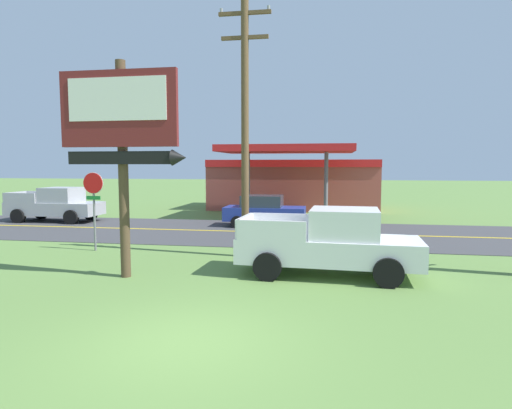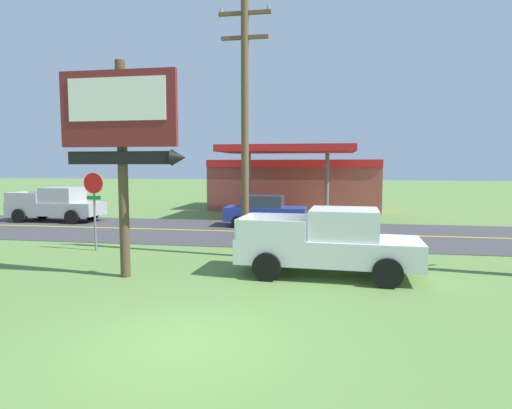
{
  "view_description": "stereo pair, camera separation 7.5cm",
  "coord_description": "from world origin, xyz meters",
  "px_view_note": "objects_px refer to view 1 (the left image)",
  "views": [
    {
      "loc": [
        2.54,
        -7.22,
        3.2
      ],
      "look_at": [
        0.0,
        8.0,
        1.8
      ],
      "focal_mm": 30.2,
      "sensor_mm": 36.0,
      "label": 1
    },
    {
      "loc": [
        2.62,
        -7.2,
        3.2
      ],
      "look_at": [
        0.0,
        8.0,
        1.8
      ],
      "focal_mm": 30.2,
      "sensor_mm": 36.0,
      "label": 2
    }
  ],
  "objects_px": {
    "motel_sign": "(122,129)",
    "utility_pole": "(245,122)",
    "gas_station": "(294,182)",
    "stop_sign": "(94,197)",
    "pickup_silver_on_road": "(56,205)",
    "car_blue_near_lane": "(264,211)",
    "pickup_white_parked_on_lawn": "(331,243)"
  },
  "relations": [
    {
      "from": "utility_pole",
      "to": "pickup_silver_on_road",
      "type": "relative_size",
      "value": 1.69
    },
    {
      "from": "pickup_white_parked_on_lawn",
      "to": "car_blue_near_lane",
      "type": "distance_m",
      "value": 10.25
    },
    {
      "from": "utility_pole",
      "to": "gas_station",
      "type": "xyz_separation_m",
      "value": [
        0.33,
        17.28,
        -2.75
      ]
    },
    {
      "from": "stop_sign",
      "to": "pickup_silver_on_road",
      "type": "height_order",
      "value": "stop_sign"
    },
    {
      "from": "motel_sign",
      "to": "stop_sign",
      "type": "xyz_separation_m",
      "value": [
        -2.98,
        3.53,
        -2.17
      ]
    },
    {
      "from": "stop_sign",
      "to": "motel_sign",
      "type": "bearing_deg",
      "value": -49.79
    },
    {
      "from": "pickup_white_parked_on_lawn",
      "to": "pickup_silver_on_road",
      "type": "xyz_separation_m",
      "value": [
        -15.4,
        9.67,
        0.0
      ]
    },
    {
      "from": "motel_sign",
      "to": "pickup_silver_on_road",
      "type": "xyz_separation_m",
      "value": [
        -9.65,
        10.96,
        -3.24
      ]
    },
    {
      "from": "pickup_silver_on_road",
      "to": "car_blue_near_lane",
      "type": "relative_size",
      "value": 1.24
    },
    {
      "from": "stop_sign",
      "to": "car_blue_near_lane",
      "type": "height_order",
      "value": "stop_sign"
    },
    {
      "from": "pickup_silver_on_road",
      "to": "car_blue_near_lane",
      "type": "bearing_deg",
      "value": 0.0
    },
    {
      "from": "gas_station",
      "to": "pickup_white_parked_on_lawn",
      "type": "distance_m",
      "value": 19.64
    },
    {
      "from": "pickup_white_parked_on_lawn",
      "to": "utility_pole",
      "type": "bearing_deg",
      "value": 143.82
    },
    {
      "from": "gas_station",
      "to": "car_blue_near_lane",
      "type": "relative_size",
      "value": 2.86
    },
    {
      "from": "pickup_white_parked_on_lawn",
      "to": "motel_sign",
      "type": "bearing_deg",
      "value": -167.43
    },
    {
      "from": "stop_sign",
      "to": "car_blue_near_lane",
      "type": "bearing_deg",
      "value": 54.26
    },
    {
      "from": "stop_sign",
      "to": "pickup_silver_on_road",
      "type": "bearing_deg",
      "value": 131.92
    },
    {
      "from": "pickup_white_parked_on_lawn",
      "to": "car_blue_near_lane",
      "type": "height_order",
      "value": "pickup_white_parked_on_lawn"
    },
    {
      "from": "pickup_silver_on_road",
      "to": "gas_station",
      "type": "bearing_deg",
      "value": 37.36
    },
    {
      "from": "utility_pole",
      "to": "pickup_white_parked_on_lawn",
      "type": "height_order",
      "value": "utility_pole"
    },
    {
      "from": "pickup_silver_on_road",
      "to": "car_blue_near_lane",
      "type": "xyz_separation_m",
      "value": [
        12.02,
        0.0,
        -0.13
      ]
    },
    {
      "from": "stop_sign",
      "to": "car_blue_near_lane",
      "type": "distance_m",
      "value": 9.23
    },
    {
      "from": "stop_sign",
      "to": "car_blue_near_lane",
      "type": "relative_size",
      "value": 0.7
    },
    {
      "from": "gas_station",
      "to": "pickup_silver_on_road",
      "type": "bearing_deg",
      "value": -142.64
    },
    {
      "from": "utility_pole",
      "to": "gas_station",
      "type": "relative_size",
      "value": 0.73
    },
    {
      "from": "utility_pole",
      "to": "car_blue_near_lane",
      "type": "relative_size",
      "value": 2.1
    },
    {
      "from": "motel_sign",
      "to": "utility_pole",
      "type": "xyz_separation_m",
      "value": [
        2.8,
        3.44,
        0.49
      ]
    },
    {
      "from": "utility_pole",
      "to": "pickup_silver_on_road",
      "type": "xyz_separation_m",
      "value": [
        -12.46,
        7.52,
        -3.73
      ]
    },
    {
      "from": "gas_station",
      "to": "car_blue_near_lane",
      "type": "height_order",
      "value": "gas_station"
    },
    {
      "from": "motel_sign",
      "to": "gas_station",
      "type": "relative_size",
      "value": 0.51
    },
    {
      "from": "pickup_white_parked_on_lawn",
      "to": "pickup_silver_on_road",
      "type": "relative_size",
      "value": 1.02
    },
    {
      "from": "gas_station",
      "to": "pickup_silver_on_road",
      "type": "distance_m",
      "value": 16.12
    }
  ]
}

